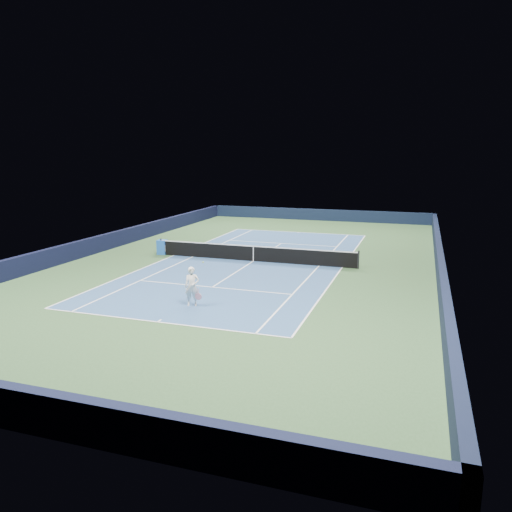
% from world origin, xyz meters
% --- Properties ---
extents(ground, '(40.00, 40.00, 0.00)m').
position_xyz_m(ground, '(0.00, 0.00, 0.00)').
color(ground, '#2C4C29').
rests_on(ground, ground).
extents(wall_far, '(22.00, 0.35, 1.10)m').
position_xyz_m(wall_far, '(0.00, 19.82, 0.55)').
color(wall_far, black).
rests_on(wall_far, ground).
extents(wall_right, '(0.35, 40.00, 1.10)m').
position_xyz_m(wall_right, '(10.82, 0.00, 0.55)').
color(wall_right, black).
rests_on(wall_right, ground).
extents(wall_left, '(0.35, 40.00, 1.10)m').
position_xyz_m(wall_left, '(-10.82, 0.00, 0.55)').
color(wall_left, black).
rests_on(wall_left, ground).
extents(court_surface, '(10.97, 23.77, 0.01)m').
position_xyz_m(court_surface, '(0.00, 0.00, 0.00)').
color(court_surface, '#2B4C7A').
rests_on(court_surface, ground).
extents(baseline_far, '(10.97, 0.08, 0.00)m').
position_xyz_m(baseline_far, '(0.00, 11.88, 0.01)').
color(baseline_far, white).
rests_on(baseline_far, ground).
extents(baseline_near, '(10.97, 0.08, 0.00)m').
position_xyz_m(baseline_near, '(0.00, -11.88, 0.01)').
color(baseline_near, white).
rests_on(baseline_near, ground).
extents(sideline_doubles_right, '(0.08, 23.77, 0.00)m').
position_xyz_m(sideline_doubles_right, '(5.49, 0.00, 0.01)').
color(sideline_doubles_right, white).
rests_on(sideline_doubles_right, ground).
extents(sideline_doubles_left, '(0.08, 23.77, 0.00)m').
position_xyz_m(sideline_doubles_left, '(-5.49, 0.00, 0.01)').
color(sideline_doubles_left, white).
rests_on(sideline_doubles_left, ground).
extents(sideline_singles_right, '(0.08, 23.77, 0.00)m').
position_xyz_m(sideline_singles_right, '(4.12, 0.00, 0.01)').
color(sideline_singles_right, white).
rests_on(sideline_singles_right, ground).
extents(sideline_singles_left, '(0.08, 23.77, 0.00)m').
position_xyz_m(sideline_singles_left, '(-4.12, 0.00, 0.01)').
color(sideline_singles_left, white).
rests_on(sideline_singles_left, ground).
extents(service_line_far, '(8.23, 0.08, 0.00)m').
position_xyz_m(service_line_far, '(0.00, 6.40, 0.01)').
color(service_line_far, white).
rests_on(service_line_far, ground).
extents(service_line_near, '(8.23, 0.08, 0.00)m').
position_xyz_m(service_line_near, '(0.00, -6.40, 0.01)').
color(service_line_near, white).
rests_on(service_line_near, ground).
extents(center_service_line, '(0.08, 12.80, 0.00)m').
position_xyz_m(center_service_line, '(0.00, 0.00, 0.01)').
color(center_service_line, white).
rests_on(center_service_line, ground).
extents(center_mark_far, '(0.08, 0.30, 0.00)m').
position_xyz_m(center_mark_far, '(0.00, 11.73, 0.01)').
color(center_mark_far, white).
rests_on(center_mark_far, ground).
extents(center_mark_near, '(0.08, 0.30, 0.00)m').
position_xyz_m(center_mark_near, '(0.00, -11.73, 0.01)').
color(center_mark_near, white).
rests_on(center_mark_near, ground).
extents(tennis_net, '(12.90, 0.10, 1.07)m').
position_xyz_m(tennis_net, '(0.00, 0.00, 0.50)').
color(tennis_net, black).
rests_on(tennis_net, ground).
extents(sponsor_cube, '(0.63, 0.57, 0.95)m').
position_xyz_m(sponsor_cube, '(-6.40, 0.13, 0.48)').
color(sponsor_cube, blue).
rests_on(sponsor_cube, ground).
extents(tennis_player, '(0.84, 1.34, 1.78)m').
position_xyz_m(tennis_player, '(0.38, -9.47, 0.87)').
color(tennis_player, white).
rests_on(tennis_player, ground).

